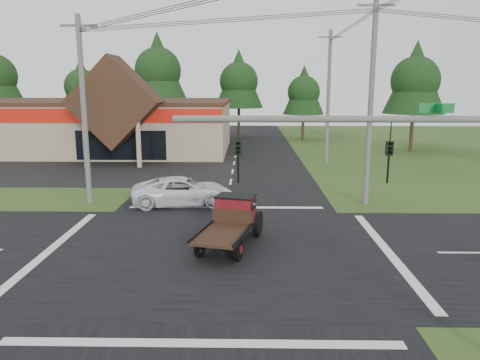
{
  "coord_description": "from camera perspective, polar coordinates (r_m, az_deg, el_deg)",
  "views": [
    {
      "loc": [
        1.23,
        -18.28,
        6.78
      ],
      "look_at": [
        0.83,
        4.04,
        2.2
      ],
      "focal_mm": 35.0,
      "sensor_mm": 36.0,
      "label": 1
    }
  ],
  "objects": [
    {
      "name": "ground",
      "position": [
        19.53,
        -2.69,
        -8.73
      ],
      "size": [
        120.0,
        120.0,
        0.0
      ],
      "primitive_type": "plane",
      "color": "#2A491A",
      "rests_on": "ground"
    },
    {
      "name": "road_ns",
      "position": [
        19.53,
        -2.69,
        -8.7
      ],
      "size": [
        12.0,
        120.0,
        0.02
      ],
      "primitive_type": "cube",
      "color": "black",
      "rests_on": "ground"
    },
    {
      "name": "road_ew",
      "position": [
        19.53,
        -2.69,
        -8.7
      ],
      "size": [
        120.0,
        12.0,
        0.02
      ],
      "primitive_type": "cube",
      "color": "black",
      "rests_on": "ground"
    },
    {
      "name": "parking_apron",
      "position": [
        40.83,
        -20.9,
        1.29
      ],
      "size": [
        28.0,
        14.0,
        0.02
      ],
      "primitive_type": "cube",
      "color": "black",
      "rests_on": "ground"
    },
    {
      "name": "cvs_building",
      "position": [
        50.91,
        -18.53,
        6.5
      ],
      "size": [
        30.4,
        18.2,
        9.19
      ],
      "color": "tan",
      "rests_on": "ground"
    },
    {
      "name": "traffic_signal_mast",
      "position": [
        11.94,
        23.57,
        -0.76
      ],
      "size": [
        8.12,
        0.24,
        7.0
      ],
      "color": "#595651",
      "rests_on": "ground"
    },
    {
      "name": "utility_pole_nw",
      "position": [
        27.89,
        -18.51,
        8.14
      ],
      "size": [
        2.0,
        0.3,
        10.5
      ],
      "color": "#595651",
      "rests_on": "ground"
    },
    {
      "name": "utility_pole_ne",
      "position": [
        27.15,
        15.67,
        9.29
      ],
      "size": [
        2.0,
        0.3,
        11.5
      ],
      "color": "#595651",
      "rests_on": "ground"
    },
    {
      "name": "utility_pole_n",
      "position": [
        40.85,
        10.72,
        9.94
      ],
      "size": [
        2.0,
        0.3,
        11.2
      ],
      "color": "#595651",
      "rests_on": "ground"
    },
    {
      "name": "tree_row_b",
      "position": [
        63.91,
        -18.73,
        10.93
      ],
      "size": [
        5.6,
        5.6,
        10.1
      ],
      "color": "#332316",
      "rests_on": "ground"
    },
    {
      "name": "tree_row_c",
      "position": [
        60.36,
        -9.97,
        13.27
      ],
      "size": [
        7.28,
        7.28,
        13.13
      ],
      "color": "#332316",
      "rests_on": "ground"
    },
    {
      "name": "tree_row_d",
      "position": [
        60.29,
        -0.15,
        12.17
      ],
      "size": [
        6.16,
        6.16,
        11.11
      ],
      "color": "#332316",
      "rests_on": "ground"
    },
    {
      "name": "tree_row_e",
      "position": [
        58.67,
        7.79,
        10.77
      ],
      "size": [
        5.04,
        5.04,
        9.09
      ],
      "color": "#332316",
      "rests_on": "ground"
    },
    {
      "name": "tree_side_ne",
      "position": [
        51.11,
        20.61,
        11.55
      ],
      "size": [
        6.16,
        6.16,
        11.11
      ],
      "color": "#332316",
      "rests_on": "ground"
    },
    {
      "name": "antique_flatbed_truck",
      "position": [
        19.79,
        -1.31,
        -5.31
      ],
      "size": [
        3.04,
        5.21,
        2.05
      ],
      "primitive_type": null,
      "rotation": [
        0.0,
        0.0,
        -0.25
      ],
      "color": "#500B0E",
      "rests_on": "ground"
    },
    {
      "name": "white_pickup",
      "position": [
        26.88,
        -6.97,
        -1.36
      ],
      "size": [
        6.03,
        3.39,
        1.59
      ],
      "primitive_type": "imported",
      "rotation": [
        0.0,
        0.0,
        1.71
      ],
      "color": "white",
      "rests_on": "ground"
    }
  ]
}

